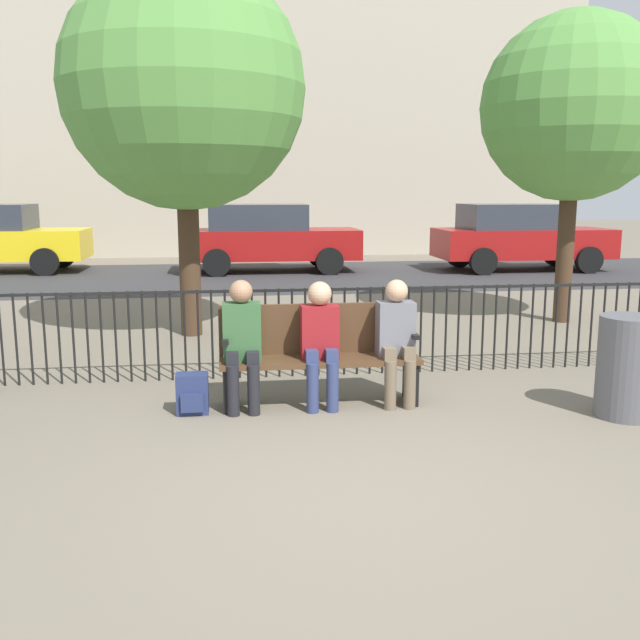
# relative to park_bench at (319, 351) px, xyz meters

# --- Properties ---
(ground_plane) EXTENTS (80.00, 80.00, 0.00)m
(ground_plane) POSITION_rel_park_bench_xyz_m (0.00, -2.11, -0.50)
(ground_plane) COLOR #706656
(park_bench) EXTENTS (1.84, 0.45, 0.92)m
(park_bench) POSITION_rel_park_bench_xyz_m (0.00, 0.00, 0.00)
(park_bench) COLOR #4C331E
(park_bench) RESTS_ON ground
(seated_person_0) EXTENTS (0.34, 0.39, 1.18)m
(seated_person_0) POSITION_rel_park_bench_xyz_m (-0.71, -0.13, 0.17)
(seated_person_0) COLOR black
(seated_person_0) RESTS_ON ground
(seated_person_1) EXTENTS (0.34, 0.39, 1.16)m
(seated_person_1) POSITION_rel_park_bench_xyz_m (-0.01, -0.13, 0.16)
(seated_person_1) COLOR navy
(seated_person_1) RESTS_ON ground
(seated_person_2) EXTENTS (0.34, 0.39, 1.16)m
(seated_person_2) POSITION_rel_park_bench_xyz_m (0.70, -0.13, 0.16)
(seated_person_2) COLOR brown
(seated_person_2) RESTS_ON ground
(backpack) EXTENTS (0.28, 0.23, 0.36)m
(backpack) POSITION_rel_park_bench_xyz_m (-1.16, -0.19, -0.32)
(backpack) COLOR navy
(backpack) RESTS_ON ground
(fence_railing) EXTENTS (9.01, 0.03, 0.95)m
(fence_railing) POSITION_rel_park_bench_xyz_m (-0.02, 0.97, 0.06)
(fence_railing) COLOR black
(fence_railing) RESTS_ON ground
(tree_0) EXTENTS (2.67, 2.67, 4.46)m
(tree_0) POSITION_rel_park_bench_xyz_m (4.17, 3.65, 2.61)
(tree_0) COLOR #422D1E
(tree_0) RESTS_ON ground
(tree_1) EXTENTS (3.18, 3.18, 4.86)m
(tree_1) POSITION_rel_park_bench_xyz_m (-1.33, 3.37, 2.77)
(tree_1) COLOR #422D1E
(tree_1) RESTS_ON ground
(street_surface) EXTENTS (24.00, 6.00, 0.01)m
(street_surface) POSITION_rel_park_bench_xyz_m (0.00, 9.89, -0.49)
(street_surface) COLOR #333335
(street_surface) RESTS_ON ground
(parked_car_0) EXTENTS (4.20, 1.94, 1.62)m
(parked_car_0) POSITION_rel_park_bench_xyz_m (6.28, 10.36, 0.35)
(parked_car_0) COLOR maroon
(parked_car_0) RESTS_ON ground
(parked_car_1) EXTENTS (4.20, 1.94, 1.62)m
(parked_car_1) POSITION_rel_park_bench_xyz_m (0.14, 10.86, 0.35)
(parked_car_1) COLOR maroon
(parked_car_1) RESTS_ON ground
(building_facade) EXTENTS (20.00, 6.00, 12.15)m
(building_facade) POSITION_rel_park_bench_xyz_m (0.00, 17.89, 5.58)
(building_facade) COLOR #B2A893
(building_facade) RESTS_ON ground
(trash_bin) EXTENTS (0.53, 0.53, 0.89)m
(trash_bin) POSITION_rel_park_bench_xyz_m (2.62, -0.76, -0.05)
(trash_bin) COLOR #56565B
(trash_bin) RESTS_ON ground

